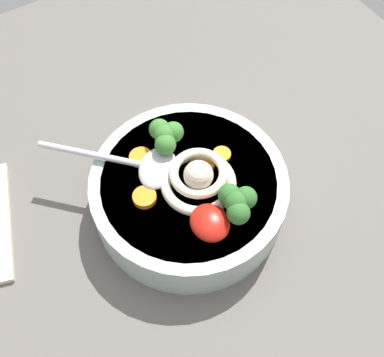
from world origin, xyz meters
TOP-DOWN VIEW (x-y plane):
  - table_slab at (0.00, 0.00)cm, footprint 92.35×92.35cm
  - soup_bowl at (-1.92, -0.47)cm, footprint 23.77×23.77cm
  - noodle_pile at (-2.92, -0.72)cm, footprint 9.77×9.58cm
  - soup_spoon at (2.02, 3.44)cm, footprint 14.59×14.54cm
  - chili_sauce_dollop at (-8.36, 1.19)cm, footprint 4.80×4.32cm
  - broccoli_floret_left at (-8.41, -2.25)cm, footprint 5.03×4.32cm
  - broccoli_floret_far at (3.54, -0.10)cm, footprint 4.98×4.28cm
  - carrot_slice_beside_chili at (-1.44, 5.62)cm, footprint 2.74×2.74cm
  - carrot_slice_extra_b at (-1.29, -2.95)cm, footprint 2.05×2.05cm
  - carrot_slice_center at (-1.01, -5.28)cm, footprint 2.23×2.23cm
  - carrot_slice_extra_a at (3.74, 3.32)cm, footprint 2.83×2.83cm

SIDE VIEW (x-z plane):
  - table_slab at x=0.00cm, z-range 0.00..2.73cm
  - soup_bowl at x=-1.92cm, z-range 2.83..8.92cm
  - carrot_slice_center at x=-1.01cm, z-range 8.81..9.31cm
  - carrot_slice_extra_a at x=3.74cm, z-range 8.81..9.34cm
  - carrot_slice_extra_b at x=-1.29cm, z-range 8.81..9.54cm
  - carrot_slice_beside_chili at x=-1.44cm, z-range 8.81..9.60cm
  - soup_spoon at x=2.02cm, z-range 8.81..10.41cm
  - chili_sauce_dollop at x=-8.36cm, z-range 8.81..10.97cm
  - noodle_pile at x=-2.92cm, z-range 8.07..12.00cm
  - broccoli_floret_far at x=3.54cm, z-range 9.31..13.25cm
  - broccoli_floret_left at x=-8.41cm, z-range 9.32..13.29cm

